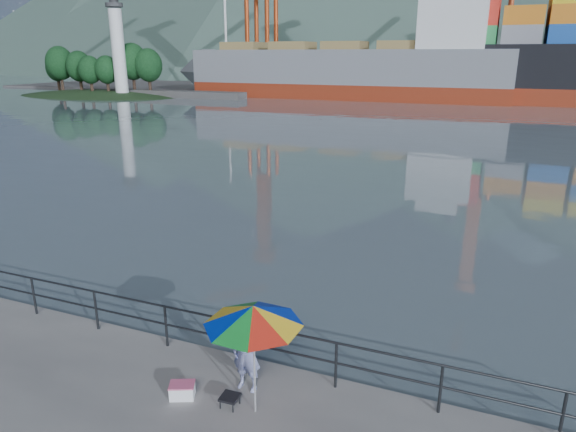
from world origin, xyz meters
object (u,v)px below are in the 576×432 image
object	(u,v)px
cooler_bag	(182,391)
bulk_carrier	(357,69)
beach_umbrella	(253,315)
fisherman	(247,352)

from	to	relation	value
cooler_bag	bulk_carrier	world-z (taller)	bulk_carrier
beach_umbrella	fisherman	bearing A→B (deg)	127.64
bulk_carrier	beach_umbrella	bearing A→B (deg)	-76.33
beach_umbrella	bulk_carrier	size ratio (longest dim) A/B	0.05
fisherman	bulk_carrier	bearing A→B (deg)	105.84
fisherman	beach_umbrella	distance (m)	1.38
fisherman	beach_umbrella	bearing A→B (deg)	-49.96
cooler_bag	bulk_carrier	size ratio (longest dim) A/B	0.01
beach_umbrella	cooler_bag	world-z (taller)	beach_umbrella
fisherman	cooler_bag	xyz separation A→B (m)	(-1.05, -0.73, -0.70)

